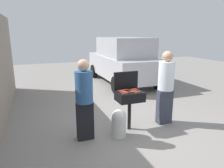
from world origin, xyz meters
TOP-DOWN VIEW (x-y plane):
  - ground_plane at (0.00, 0.00)m, footprint 24.00×24.00m
  - bbq_grill at (-0.11, -0.00)m, footprint 0.60×0.44m
  - grill_lid_open at (-0.11, 0.22)m, footprint 0.60×0.05m
  - hot_dog_0 at (-0.20, -0.09)m, footprint 0.13×0.03m
  - hot_dog_1 at (-0.17, 0.13)m, footprint 0.13×0.03m
  - hot_dog_2 at (-0.06, -0.04)m, footprint 0.13×0.03m
  - hot_dog_3 at (-0.27, 0.07)m, footprint 0.13×0.03m
  - hot_dog_4 at (-0.26, -0.03)m, footprint 0.13×0.03m
  - hot_dog_5 at (-0.30, -0.13)m, footprint 0.13×0.04m
  - hot_dog_6 at (-0.00, -0.00)m, footprint 0.13×0.04m
  - hot_dog_7 at (0.08, 0.05)m, footprint 0.13×0.04m
  - hot_dog_8 at (-0.02, -0.15)m, footprint 0.13×0.04m
  - hot_dog_9 at (0.06, 0.12)m, footprint 0.13×0.04m
  - hot_dog_10 at (-0.29, -0.01)m, footprint 0.13×0.04m
  - hot_dog_11 at (0.04, -0.09)m, footprint 0.13×0.03m
  - hot_dog_12 at (-0.08, -0.07)m, footprint 0.13×0.04m
  - hot_dog_13 at (-0.06, 0.08)m, footprint 0.13×0.03m
  - hot_dog_14 at (-0.30, 0.12)m, footprint 0.13×0.03m
  - propane_tank at (-0.48, -0.24)m, footprint 0.32×0.32m
  - person_left at (-1.19, -0.09)m, footprint 0.36×0.36m
  - person_right at (0.85, 0.00)m, footprint 0.38×0.38m
  - parked_minivan at (1.65, 4.35)m, footprint 2.05×4.41m

SIDE VIEW (x-z plane):
  - ground_plane at x=0.00m, z-range 0.00..0.00m
  - propane_tank at x=-0.48m, z-range 0.01..0.63m
  - bbq_grill at x=-0.11m, z-range 0.32..1.23m
  - person_left at x=-1.19m, z-range 0.07..1.78m
  - hot_dog_0 at x=-0.20m, z-range 0.92..0.94m
  - hot_dog_1 at x=-0.17m, z-range 0.92..0.94m
  - hot_dog_2 at x=-0.06m, z-range 0.92..0.94m
  - hot_dog_3 at x=-0.27m, z-range 0.92..0.94m
  - hot_dog_4 at x=-0.26m, z-range 0.92..0.94m
  - hot_dog_5 at x=-0.30m, z-range 0.92..0.94m
  - hot_dog_6 at x=0.00m, z-range 0.92..0.94m
  - hot_dog_7 at x=0.08m, z-range 0.92..0.94m
  - hot_dog_8 at x=-0.02m, z-range 0.92..0.94m
  - hot_dog_9 at x=0.06m, z-range 0.92..0.94m
  - hot_dog_10 at x=-0.29m, z-range 0.92..0.94m
  - hot_dog_11 at x=0.04m, z-range 0.92..0.94m
  - hot_dog_12 at x=-0.08m, z-range 0.92..0.94m
  - hot_dog_13 at x=-0.06m, z-range 0.92..0.94m
  - hot_dog_14 at x=-0.30m, z-range 0.92..0.94m
  - person_right at x=0.85m, z-range 0.08..1.88m
  - parked_minivan at x=1.65m, z-range 0.02..2.04m
  - grill_lid_open at x=-0.11m, z-range 0.92..1.34m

